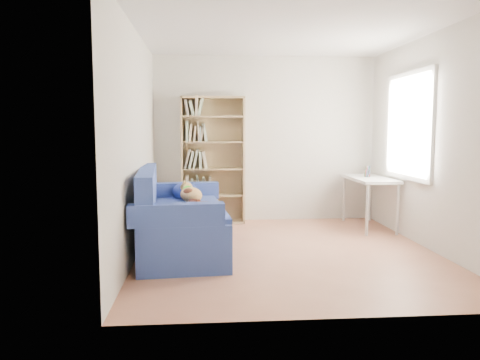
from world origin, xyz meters
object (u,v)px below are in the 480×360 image
(sofa, at_px, (177,221))
(desk, at_px, (369,183))
(bookshelf, at_px, (213,165))
(pen_cup, at_px, (367,173))

(sofa, height_order, desk, sofa)
(bookshelf, bearing_deg, desk, -13.49)
(sofa, distance_m, bookshelf, 1.85)
(pen_cup, bearing_deg, bookshelf, 168.61)
(bookshelf, bearing_deg, sofa, -105.29)
(pen_cup, bearing_deg, desk, -86.46)
(desk, distance_m, pen_cup, 0.17)
(sofa, distance_m, desk, 3.01)
(pen_cup, bearing_deg, sofa, -155.69)
(sofa, bearing_deg, desk, 18.12)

